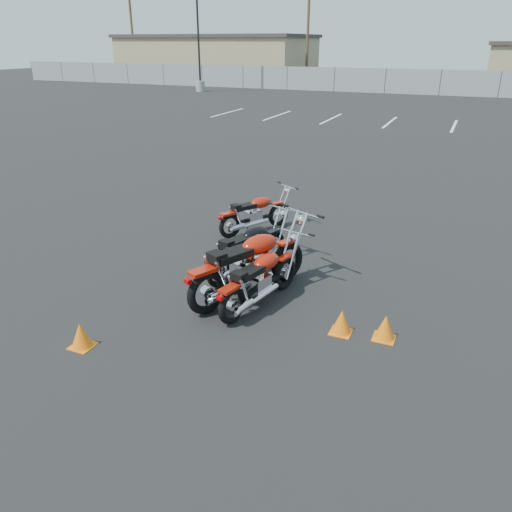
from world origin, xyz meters
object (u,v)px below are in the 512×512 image
at_px(motorcycle_second_black, 248,249).
at_px(motorcycle_third_red, 260,279).
at_px(motorcycle_front_red, 255,214).
at_px(motorcycle_rear_red, 250,265).

relative_size(motorcycle_second_black, motorcycle_third_red, 1.04).
height_order(motorcycle_second_black, motorcycle_third_red, motorcycle_second_black).
xyz_separation_m(motorcycle_front_red, motorcycle_third_red, (1.34, -2.87, 0.03)).
height_order(motorcycle_third_red, motorcycle_rear_red, motorcycle_rear_red).
relative_size(motorcycle_third_red, motorcycle_rear_red, 0.82).
xyz_separation_m(motorcycle_front_red, motorcycle_second_black, (0.72, -1.92, 0.05)).
distance_m(motorcycle_front_red, motorcycle_rear_red, 2.88).
bearing_deg(motorcycle_third_red, motorcycle_second_black, 123.25).
bearing_deg(motorcycle_front_red, motorcycle_second_black, -69.49).
bearing_deg(motorcycle_front_red, motorcycle_rear_red, -67.97).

